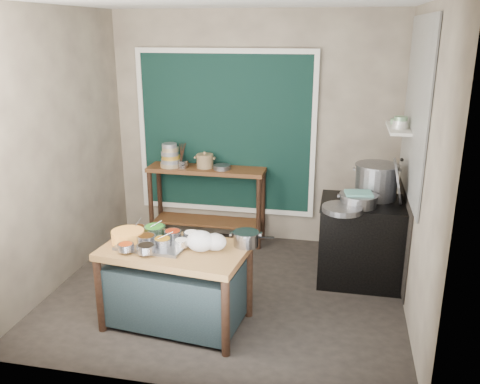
% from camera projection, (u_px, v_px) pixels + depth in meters
% --- Properties ---
extents(floor, '(3.50, 3.00, 0.02)m').
position_uv_depth(floor, '(227.00, 292.00, 5.22)').
color(floor, '#2C2621').
rests_on(floor, ground).
extents(back_wall, '(3.50, 0.02, 2.80)m').
position_uv_depth(back_wall, '(254.00, 130.00, 6.19)').
color(back_wall, gray).
rests_on(back_wall, floor).
extents(left_wall, '(0.02, 3.00, 2.80)m').
position_uv_depth(left_wall, '(56.00, 151.00, 5.13)').
color(left_wall, gray).
rests_on(left_wall, floor).
extents(right_wall, '(0.02, 3.00, 2.80)m').
position_uv_depth(right_wall, '(421.00, 169.00, 4.45)').
color(right_wall, gray).
rests_on(right_wall, floor).
extents(ceiling, '(3.50, 3.00, 0.02)m').
position_uv_depth(ceiling, '(224.00, 0.00, 4.36)').
color(ceiling, gray).
rests_on(ceiling, back_wall).
extents(curtain_panel, '(2.10, 0.02, 1.90)m').
position_uv_depth(curtain_panel, '(225.00, 133.00, 6.24)').
color(curtain_panel, black).
rests_on(curtain_panel, back_wall).
extents(curtain_frame, '(2.22, 0.03, 2.02)m').
position_uv_depth(curtain_frame, '(225.00, 133.00, 6.23)').
color(curtain_frame, beige).
rests_on(curtain_frame, back_wall).
extents(tile_panel, '(0.02, 1.70, 1.70)m').
position_uv_depth(tile_panel, '(416.00, 108.00, 4.83)').
color(tile_panel, '#B2B2AA').
rests_on(tile_panel, right_wall).
extents(soot_patch, '(0.01, 1.30, 1.30)m').
position_uv_depth(soot_patch, '(403.00, 218.00, 5.27)').
color(soot_patch, black).
rests_on(soot_patch, right_wall).
extents(wall_shelf, '(0.22, 0.70, 0.03)m').
position_uv_depth(wall_shelf, '(399.00, 128.00, 5.20)').
color(wall_shelf, beige).
rests_on(wall_shelf, right_wall).
extents(prep_table, '(1.32, 0.85, 0.75)m').
position_uv_depth(prep_table, '(176.00, 286.00, 4.55)').
color(prep_table, brown).
rests_on(prep_table, floor).
extents(back_counter, '(1.45, 0.40, 0.95)m').
position_uv_depth(back_counter, '(207.00, 204.00, 6.37)').
color(back_counter, '#563018').
rests_on(back_counter, floor).
extents(stove_block, '(0.90, 0.68, 0.85)m').
position_uv_depth(stove_block, '(363.00, 243.00, 5.34)').
color(stove_block, black).
rests_on(stove_block, floor).
extents(stove_top, '(0.92, 0.69, 0.03)m').
position_uv_depth(stove_top, '(366.00, 204.00, 5.20)').
color(stove_top, black).
rests_on(stove_top, stove_block).
extents(condiment_tray, '(0.63, 0.47, 0.03)m').
position_uv_depth(condiment_tray, '(154.00, 243.00, 4.48)').
color(condiment_tray, gray).
rests_on(condiment_tray, prep_table).
extents(condiment_bowls, '(0.71, 0.56, 0.08)m').
position_uv_depth(condiment_bowls, '(152.00, 237.00, 4.50)').
color(condiment_bowls, gray).
rests_on(condiment_bowls, condiment_tray).
extents(yellow_basin, '(0.32, 0.32, 0.11)m').
position_uv_depth(yellow_basin, '(128.00, 237.00, 4.52)').
color(yellow_basin, orange).
rests_on(yellow_basin, prep_table).
extents(saucepan, '(0.28, 0.28, 0.13)m').
position_uv_depth(saucepan, '(246.00, 239.00, 4.46)').
color(saucepan, gray).
rests_on(saucepan, prep_table).
extents(plastic_bag_a, '(0.31, 0.29, 0.18)m').
position_uv_depth(plastic_bag_a, '(200.00, 241.00, 4.34)').
color(plastic_bag_a, white).
rests_on(plastic_bag_a, prep_table).
extents(plastic_bag_b, '(0.21, 0.18, 0.15)m').
position_uv_depth(plastic_bag_b, '(215.00, 242.00, 4.36)').
color(plastic_bag_b, white).
rests_on(plastic_bag_b, prep_table).
extents(bowl_stack, '(0.26, 0.26, 0.29)m').
position_uv_depth(bowl_stack, '(171.00, 157.00, 6.24)').
color(bowl_stack, tan).
rests_on(bowl_stack, back_counter).
extents(utensil_cup, '(0.16, 0.16, 0.09)m').
position_uv_depth(utensil_cup, '(182.00, 164.00, 6.22)').
color(utensil_cup, gray).
rests_on(utensil_cup, back_counter).
extents(ceramic_crock, '(0.23, 0.23, 0.15)m').
position_uv_depth(ceramic_crock, '(205.00, 162.00, 6.20)').
color(ceramic_crock, '#7E6344').
rests_on(ceramic_crock, back_counter).
extents(wide_bowl, '(0.27, 0.27, 0.05)m').
position_uv_depth(wide_bowl, '(222.00, 167.00, 6.14)').
color(wide_bowl, gray).
rests_on(wide_bowl, back_counter).
extents(stock_pot, '(0.51, 0.51, 0.36)m').
position_uv_depth(stock_pot, '(376.00, 181.00, 5.28)').
color(stock_pot, gray).
rests_on(stock_pot, stove_top).
extents(pot_lid, '(0.14, 0.48, 0.47)m').
position_uv_depth(pot_lid, '(398.00, 181.00, 5.10)').
color(pot_lid, gray).
rests_on(pot_lid, stove_top).
extents(steamer, '(0.44, 0.44, 0.13)m').
position_uv_depth(steamer, '(358.00, 200.00, 5.07)').
color(steamer, gray).
rests_on(steamer, stove_top).
extents(green_cloth, '(0.29, 0.24, 0.02)m').
position_uv_depth(green_cloth, '(359.00, 193.00, 5.04)').
color(green_cloth, '#539488').
rests_on(green_cloth, steamer).
extents(shallow_pan, '(0.46, 0.46, 0.05)m').
position_uv_depth(shallow_pan, '(342.00, 209.00, 4.92)').
color(shallow_pan, gray).
rests_on(shallow_pan, stove_top).
extents(shelf_bowl_stack, '(0.15, 0.15, 0.12)m').
position_uv_depth(shelf_bowl_stack, '(401.00, 123.00, 5.09)').
color(shelf_bowl_stack, silver).
rests_on(shelf_bowl_stack, wall_shelf).
extents(shelf_bowl_green, '(0.16, 0.16, 0.06)m').
position_uv_depth(shelf_bowl_green, '(398.00, 122.00, 5.33)').
color(shelf_bowl_green, gray).
rests_on(shelf_bowl_green, wall_shelf).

